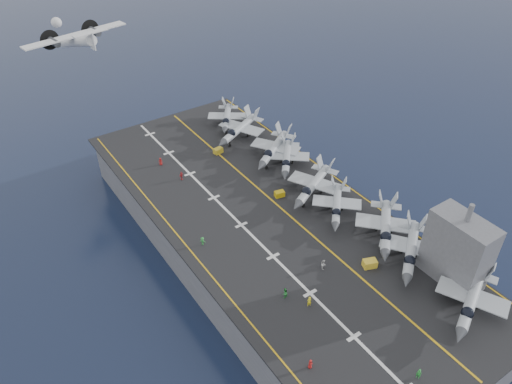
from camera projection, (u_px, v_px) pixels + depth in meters
ground at (267, 253)px, 100.83m from camera, size 500.00×500.00×0.00m
hull at (267, 235)px, 97.83m from camera, size 36.00×90.00×10.00m
flight_deck at (268, 214)px, 94.71m from camera, size 38.00×92.00×0.40m
foul_line at (281, 208)px, 95.93m from camera, size 0.35×90.00×0.02m
landing_centerline at (241, 225)px, 91.88m from camera, size 0.50×90.00×0.02m
deck_edge_port at (188, 248)px, 86.93m from camera, size 0.25×90.00×0.02m
deck_edge_stbd at (341, 181)px, 102.91m from camera, size 0.25×90.00×0.02m
island_superstructure at (460, 243)px, 77.00m from camera, size 5.00×10.00×15.00m
fighter_jet_0 at (472, 299)px, 74.19m from camera, size 18.59×16.04×5.44m
fighter_jet_1 at (411, 248)px, 82.91m from camera, size 18.94×17.83×5.48m
fighter_jet_2 at (386, 225)px, 87.56m from camera, size 18.87×18.63×5.53m
fighter_jet_3 at (337, 204)px, 93.06m from camera, size 16.15×16.27×4.78m
fighter_jet_4 at (313, 184)px, 97.59m from camera, size 18.79×16.47×5.47m
fighter_jet_5 at (287, 157)px, 105.82m from camera, size 16.68×17.27×5.02m
fighter_jet_6 at (274, 147)px, 108.33m from camera, size 19.15×17.59×5.53m
fighter_jet_7 at (240, 128)px, 115.21m from camera, size 18.79×16.39×5.47m
fighter_jet_8 at (227, 117)px, 120.34m from camera, size 15.58×16.64×4.81m
tow_cart_a at (370, 264)px, 82.99m from camera, size 2.61×2.16×1.34m
tow_cart_b at (280, 194)px, 98.56m from camera, size 2.12×1.61×1.14m
tow_cart_c at (218, 151)px, 111.38m from camera, size 2.17×1.59×1.20m
crew_0 at (310, 364)px, 67.55m from camera, size 1.01×0.72×1.60m
crew_1 at (309, 301)px, 76.10m from camera, size 1.30×1.00×1.94m
crew_2 at (285, 293)px, 77.46m from camera, size 1.24×0.92×1.91m
crew_3 at (203, 241)px, 87.24m from camera, size 1.12×1.13×1.59m
crew_4 at (181, 176)px, 102.94m from camera, size 1.32×1.08×1.89m
crew_5 at (161, 161)px, 107.39m from camera, size 1.20×1.01×1.71m
crew_6 at (419, 374)px, 66.26m from camera, size 1.04×1.24×1.76m
crew_7 at (323, 264)px, 82.52m from camera, size 1.18×1.33×1.84m
transport_plane at (77, 41)px, 114.70m from camera, size 27.41×21.00×5.87m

